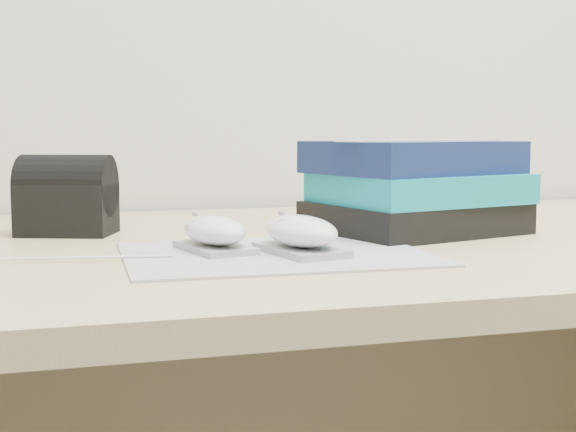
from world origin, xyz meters
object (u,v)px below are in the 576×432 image
object	(u,v)px
desk	(324,396)
book_stack	(415,188)
mouse_front	(301,234)
pouch	(67,196)
mouse_rear	(215,233)

from	to	relation	value
desk	book_stack	distance (m)	0.32
desk	mouse_front	world-z (taller)	mouse_front
pouch	mouse_front	bearing A→B (deg)	-46.96
mouse_rear	pouch	world-z (taller)	pouch
mouse_rear	pouch	distance (m)	0.27
desk	book_stack	world-z (taller)	book_stack
desk	book_stack	size ratio (longest dim) A/B	5.41
mouse_rear	mouse_front	bearing A→B (deg)	-27.68
pouch	mouse_rear	bearing A→B (deg)	-53.98
desk	mouse_rear	size ratio (longest dim) A/B	13.39
book_stack	pouch	world-z (taller)	book_stack
mouse_front	mouse_rear	bearing A→B (deg)	152.32
mouse_front	pouch	distance (m)	0.36
mouse_rear	desk	bearing A→B (deg)	40.65
mouse_front	book_stack	xyz separation A→B (m)	(0.21, 0.15, 0.04)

